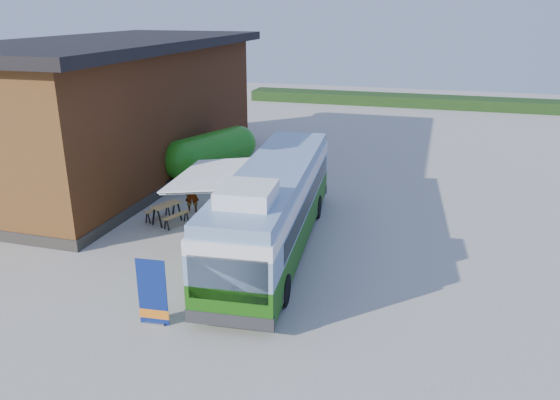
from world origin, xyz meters
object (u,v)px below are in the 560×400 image
(bus, at_px, (274,205))
(person_a, at_px, (192,194))
(picnic_table, at_px, (166,209))
(person_b, at_px, (231,159))
(banner, at_px, (153,298))
(slurry_tanker, at_px, (211,152))

(bus, bearing_deg, person_a, 144.17)
(bus, xyz_separation_m, person_a, (-4.87, 2.91, -0.97))
(bus, xyz_separation_m, picnic_table, (-5.38, 1.33, -1.20))
(person_a, bearing_deg, person_b, 72.73)
(picnic_table, bearing_deg, banner, -43.18)
(banner, height_order, person_a, banner)
(bus, height_order, picnic_table, bus)
(bus, height_order, person_a, bus)
(banner, bearing_deg, person_a, 103.20)
(banner, height_order, slurry_tanker, slurry_tanker)
(bus, distance_m, person_b, 10.47)
(picnic_table, relative_size, person_b, 1.02)
(person_a, height_order, slurry_tanker, slurry_tanker)
(picnic_table, distance_m, person_b, 7.67)
(picnic_table, bearing_deg, slurry_tanker, 118.43)
(person_a, bearing_deg, slurry_tanker, 82.50)
(bus, relative_size, slurry_tanker, 1.94)
(banner, relative_size, person_b, 1.14)
(bus, bearing_deg, banner, -111.75)
(banner, xyz_separation_m, person_a, (-2.99, 9.12, -0.00))
(person_a, relative_size, slurry_tanker, 0.27)
(person_a, distance_m, person_b, 6.10)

